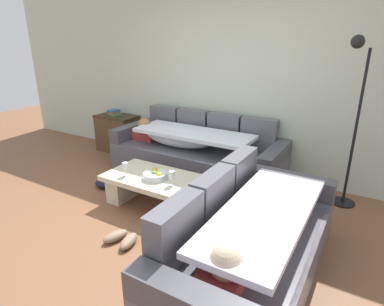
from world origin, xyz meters
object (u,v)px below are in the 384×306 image
at_px(couch_near_window, 250,246).
at_px(pair_of_shoes, 122,239).
at_px(coffee_table, 156,187).
at_px(side_cabinet, 118,133).
at_px(couch_along_wall, 194,153).
at_px(wine_glass_near_left, 125,167).
at_px(book_stack_on_cabinet, 114,113).
at_px(fruit_bowl, 155,175).
at_px(wine_glass_near_right, 172,176).
at_px(crumpled_garment, 109,181).
at_px(floor_lamp, 353,114).

bearing_deg(couch_near_window, pair_of_shoes, 96.84).
xyz_separation_m(coffee_table, pair_of_shoes, (0.17, -0.79, -0.19)).
distance_m(coffee_table, side_cabinet, 2.21).
height_order(couch_along_wall, side_cabinet, couch_along_wall).
height_order(wine_glass_near_left, pair_of_shoes, wine_glass_near_left).
height_order(couch_along_wall, book_stack_on_cabinet, couch_along_wall).
xyz_separation_m(couch_near_window, pair_of_shoes, (-1.26, -0.15, -0.29)).
bearing_deg(fruit_bowl, couch_along_wall, 96.53).
bearing_deg(wine_glass_near_right, side_cabinet, 146.78).
height_order(book_stack_on_cabinet, crumpled_garment, book_stack_on_cabinet).
bearing_deg(book_stack_on_cabinet, couch_near_window, -30.35).
height_order(fruit_bowl, crumpled_garment, fruit_bowl).
bearing_deg(crumpled_garment, side_cabinet, 128.00).
distance_m(fruit_bowl, pair_of_shoes, 0.84).
distance_m(book_stack_on_cabinet, floor_lamp, 3.77).
distance_m(floor_lamp, crumpled_garment, 3.16).
distance_m(fruit_bowl, crumpled_garment, 1.01).
height_order(couch_near_window, side_cabinet, couch_near_window).
bearing_deg(crumpled_garment, wine_glass_near_left, -25.91).
bearing_deg(side_cabinet, wine_glass_near_right, -33.22).
distance_m(coffee_table, wine_glass_near_right, 0.41).
bearing_deg(pair_of_shoes, side_cabinet, 133.55).
bearing_deg(crumpled_garment, wine_glass_near_right, -10.38).
height_order(wine_glass_near_left, book_stack_on_cabinet, book_stack_on_cabinet).
height_order(couch_near_window, book_stack_on_cabinet, couch_near_window).
distance_m(couch_near_window, book_stack_on_cabinet, 3.82).
bearing_deg(wine_glass_near_right, couch_along_wall, 108.81).
distance_m(couch_near_window, floor_lamp, 2.02).
bearing_deg(pair_of_shoes, crumpled_garment, 139.38).
bearing_deg(couch_near_window, fruit_bowl, 67.07).
xyz_separation_m(couch_near_window, wine_glass_near_right, (-1.13, 0.54, 0.16)).
xyz_separation_m(coffee_table, fruit_bowl, (0.04, -0.04, 0.18)).
distance_m(couch_near_window, pair_of_shoes, 1.31).
bearing_deg(crumpled_garment, coffee_table, -7.87).
bearing_deg(couch_near_window, side_cabinet, 59.33).
distance_m(side_cabinet, crumpled_garment, 1.49).
height_order(couch_along_wall, fruit_bowl, couch_along_wall).
bearing_deg(floor_lamp, couch_along_wall, -176.79).
xyz_separation_m(couch_along_wall, crumpled_garment, (-0.81, -0.93, -0.27)).
relative_size(couch_near_window, book_stack_on_cabinet, 9.99).
bearing_deg(couch_near_window, wine_glass_near_right, 64.47).
height_order(coffee_table, pair_of_shoes, coffee_table).
relative_size(couch_along_wall, crumpled_garment, 6.22).
height_order(couch_near_window, pair_of_shoes, couch_near_window).
xyz_separation_m(fruit_bowl, side_cabinet, (-1.84, 1.33, -0.10)).
bearing_deg(side_cabinet, pair_of_shoes, -46.45).
relative_size(couch_along_wall, wine_glass_near_right, 15.00).
bearing_deg(wine_glass_near_left, coffee_table, 26.89).
height_order(couch_near_window, crumpled_garment, couch_near_window).
xyz_separation_m(couch_along_wall, fruit_bowl, (0.13, -1.10, 0.09)).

